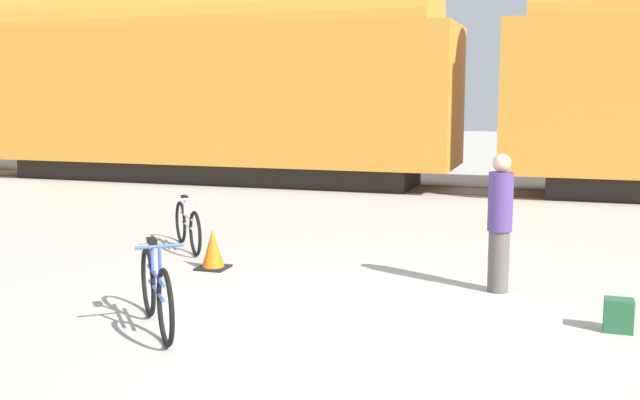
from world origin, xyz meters
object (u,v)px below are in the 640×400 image
person_in_purple (500,222)px  backpack (618,315)px  bicycle_silver (188,226)px  bicycle_blue (156,292)px  freight_train (481,73)px  traffic_cone (213,250)px

person_in_purple → backpack: 1.88m
bicycle_silver → person_in_purple: bearing=-12.8°
person_in_purple → bicycle_silver: bearing=43.6°
bicycle_blue → backpack: size_ratio=4.17×
freight_train → traffic_cone: freight_train is taller
backpack → traffic_cone: 5.23m
person_in_purple → traffic_cone: (-3.80, 0.01, -0.60)m
bicycle_blue → person_in_purple: 4.10m
bicycle_silver → person_in_purple: 4.89m
freight_train → backpack: size_ratio=164.78×
person_in_purple → backpack: bearing=-166.6°
person_in_purple → backpack: (1.28, -1.20, -0.68)m
traffic_cone → freight_train: bearing=74.8°
bicycle_silver → backpack: bearing=-20.7°
freight_train → person_in_purple: (1.26, -9.38, -1.99)m
freight_train → bicycle_silver: freight_train is taller
traffic_cone → bicycle_blue: bearing=-76.1°
person_in_purple → bicycle_blue: bearing=95.5°
bicycle_blue → traffic_cone: size_ratio=2.58×
freight_train → backpack: 11.20m
bicycle_blue → traffic_cone: bearing=103.9°
freight_train → person_in_purple: bearing=-82.3°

